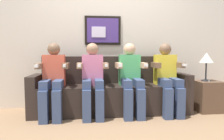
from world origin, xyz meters
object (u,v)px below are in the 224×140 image
Objects in this scene: table_lamp at (206,59)px; person_leftmost at (53,77)px; side_table_right at (207,96)px; person_right_center at (131,76)px; couch at (111,93)px; spare_remote_on_table at (206,80)px; person_left_center at (93,76)px; person_rightmost at (167,75)px.

person_leftmost is at bearing -178.55° from table_lamp.
person_leftmost is 2.49m from side_table_right.
person_right_center is at bearing -177.20° from table_lamp.
couch is 0.45m from person_right_center.
person_leftmost is 8.54× the size of spare_remote_on_table.
person_right_center is 1.35m from side_table_right.
table_lamp is 0.35m from spare_remote_on_table.
person_left_center is (0.58, 0.00, 0.00)m from person_leftmost.
person_left_center is at bearing -178.23° from spare_remote_on_table.
person_rightmost is (0.88, -0.17, 0.29)m from couch.
person_left_center is at bearing -149.94° from couch.
person_right_center is at bearing -179.95° from person_rightmost.
person_left_center is at bearing -179.98° from person_rightmost.
person_left_center reaches higher than table_lamp.
table_lamp is 3.54× the size of spare_remote_on_table.
table_lamp is at bearing -179.85° from side_table_right.
person_rightmost is 0.80m from side_table_right.
side_table_right is at bearing 2.71° from person_right_center.
person_left_center is at bearing 180.00° from person_right_center.
person_leftmost is at bearing -169.08° from couch.
person_left_center is 1.86m from table_lamp.
person_left_center reaches higher than spare_remote_on_table.
couch is 1.60m from side_table_right.
person_leftmost is 2.44m from spare_remote_on_table.
couch reaches higher than spare_remote_on_table.
person_leftmost and person_rightmost have the same top height.
person_leftmost reaches higher than couch.
person_leftmost is at bearing 180.00° from person_right_center.
person_leftmost reaches higher than spare_remote_on_table.
person_left_center and person_rightmost have the same top height.
person_leftmost is 1.17m from person_right_center.
table_lamp reaches higher than couch.
table_lamp is at bearing 2.80° from person_right_center.
couch is at bearing 169.11° from person_rightmost.
person_rightmost is 8.54× the size of spare_remote_on_table.
spare_remote_on_table is (1.27, 0.06, -0.10)m from person_right_center.
person_rightmost is (0.58, 0.00, -0.00)m from person_right_center.
couch is at bearing 149.93° from person_right_center.
person_leftmost is at bearing -178.66° from spare_remote_on_table.
spare_remote_on_table is at bearing 1.77° from person_left_center.
person_left_center is 1.17m from person_rightmost.
person_rightmost is 0.69m from spare_remote_on_table.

